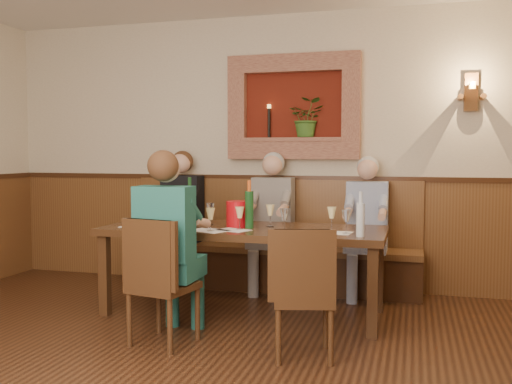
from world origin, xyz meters
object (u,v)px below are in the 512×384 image
at_px(person_bench_right, 366,240).
at_px(wine_bottle_green_a, 249,209).
at_px(person_bench_mid, 271,234).
at_px(wine_bottle_green_b, 190,204).
at_px(spittoon_bucket, 238,214).
at_px(water_bottle, 360,219).
at_px(chair_near_left, 162,307).
at_px(dining_table, 243,236).
at_px(bench, 270,257).
at_px(person_bench_left, 179,230).
at_px(person_chair_front, 170,262).
at_px(chair_near_right, 303,320).

distance_m(person_bench_right, wine_bottle_green_a, 1.32).
bearing_deg(person_bench_mid, wine_bottle_green_b, -132.41).
distance_m(spittoon_bucket, water_bottle, 1.12).
relative_size(chair_near_left, wine_bottle_green_a, 2.30).
bearing_deg(dining_table, chair_near_left, -110.24).
xyz_separation_m(bench, person_bench_right, (0.97, -0.10, 0.23)).
height_order(person_bench_mid, person_bench_right, person_bench_mid).
bearing_deg(water_bottle, person_bench_right, 92.26).
relative_size(person_bench_mid, wine_bottle_green_b, 3.38).
relative_size(person_bench_mid, water_bottle, 4.05).
distance_m(person_bench_mid, water_bottle, 1.53).
relative_size(chair_near_left, person_bench_right, 0.69).
xyz_separation_m(person_bench_left, person_bench_mid, (0.99, 0.00, -0.01)).
xyz_separation_m(person_bench_mid, spittoon_bucket, (-0.09, -0.81, 0.29)).
height_order(spittoon_bucket, wine_bottle_green_a, wine_bottle_green_a).
bearing_deg(chair_near_left, bench, 90.72).
height_order(person_bench_left, person_bench_mid, person_bench_left).
bearing_deg(dining_table, person_chair_front, -113.15).
height_order(person_bench_right, wine_bottle_green_b, person_bench_right).
bearing_deg(person_chair_front, bench, 79.06).
distance_m(chair_near_right, person_bench_left, 2.43).
height_order(bench, water_bottle, bench).
distance_m(person_bench_left, spittoon_bucket, 1.24).
height_order(chair_near_right, person_chair_front, person_chair_front).
distance_m(spittoon_bucket, wine_bottle_green_a, 0.16).
bearing_deg(water_bottle, chair_near_right, -116.98).
height_order(chair_near_right, person_bench_mid, person_bench_mid).
distance_m(chair_near_left, person_chair_front, 0.34).
relative_size(dining_table, chair_near_right, 2.68).
distance_m(person_bench_right, spittoon_bucket, 1.35).
height_order(bench, chair_near_right, bench).
height_order(bench, spittoon_bucket, bench).
relative_size(wine_bottle_green_a, water_bottle, 1.17).
height_order(dining_table, person_bench_left, person_bench_left).
bearing_deg(wine_bottle_green_b, chair_near_right, -40.91).
height_order(chair_near_left, wine_bottle_green_b, wine_bottle_green_b).
height_order(dining_table, chair_near_right, chair_near_right).
bearing_deg(person_bench_left, wine_bottle_green_b, -59.42).
bearing_deg(person_bench_mid, person_bench_right, 0.08).
bearing_deg(wine_bottle_green_a, person_bench_left, 139.03).
distance_m(chair_near_left, person_bench_left, 1.88).
distance_m(bench, chair_near_left, 1.89).
distance_m(person_bench_left, person_chair_front, 1.73).
distance_m(person_bench_left, person_bench_mid, 0.99).
xyz_separation_m(bench, spittoon_bucket, (-0.06, -0.92, 0.53)).
bearing_deg(chair_near_left, dining_table, 80.75).
distance_m(bench, person_bench_left, 0.99).
distance_m(person_chair_front, water_bottle, 1.47).
bearing_deg(person_bench_left, chair_near_right, -46.68).
xyz_separation_m(chair_near_left, person_bench_mid, (0.37, 1.75, 0.30)).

